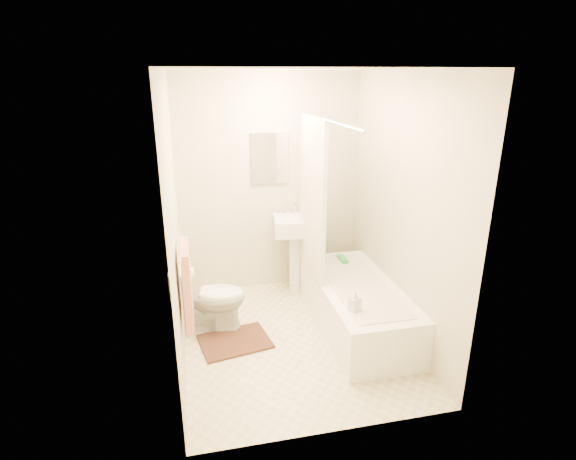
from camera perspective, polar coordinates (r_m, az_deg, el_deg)
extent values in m
plane|color=beige|center=(4.37, 0.72, -13.57)|extent=(2.40, 2.40, 0.00)
plane|color=white|center=(3.67, 0.89, 19.77)|extent=(2.40, 2.40, 0.00)
cube|color=beige|center=(4.98, -2.36, 5.71)|extent=(2.00, 0.02, 2.40)
cube|color=beige|center=(3.76, -14.21, 0.56)|extent=(0.02, 2.40, 2.40)
cube|color=beige|center=(4.18, 14.28, 2.45)|extent=(0.02, 2.40, 2.40)
cube|color=white|center=(4.90, -2.37, 9.07)|extent=(0.40, 0.03, 0.55)
cylinder|color=silver|center=(3.86, 4.98, 13.74)|extent=(0.03, 1.70, 0.03)
cube|color=silver|center=(4.38, 3.14, 4.06)|extent=(0.04, 0.80, 1.55)
cylinder|color=silver|center=(3.56, -13.51, -2.18)|extent=(0.02, 0.60, 0.02)
cube|color=#CC7266|center=(3.68, -12.65, -6.79)|extent=(0.06, 0.45, 0.66)
cylinder|color=white|center=(4.05, -12.61, -5.54)|extent=(0.11, 0.12, 0.12)
imported|color=white|center=(4.42, -9.94, -8.40)|extent=(0.73, 0.48, 0.67)
cube|color=#482619|center=(4.33, -6.75, -13.87)|extent=(0.70, 0.58, 0.02)
imported|color=silver|center=(3.87, 8.49, -8.93)|extent=(0.11, 0.11, 0.19)
cube|color=green|center=(4.87, 6.93, -3.68)|extent=(0.07, 0.21, 0.04)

